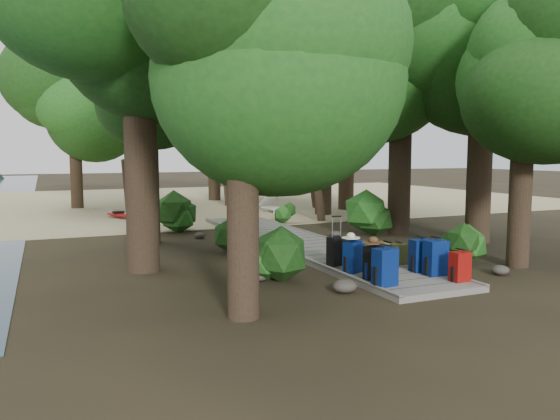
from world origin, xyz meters
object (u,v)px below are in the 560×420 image
backpack_right_b (436,256)px  backpack_right_c (421,254)px  duffel_right_khaki (388,251)px  kayak (119,214)px  backpack_right_d (399,253)px  sun_lounger (274,205)px  backpack_left_a (385,265)px  backpack_left_c (354,255)px  backpack_left_b (375,261)px  suitcase_on_boardwalk (336,251)px  backpack_right_a (460,265)px  lone_suitcase_on_sand (235,210)px

backpack_right_b → backpack_right_c: size_ratio=1.06×
duffel_right_khaki → kayak: bearing=110.1°
backpack_right_d → sun_lounger: bearing=79.3°
backpack_left_a → duffel_right_khaki: size_ratio=1.37×
backpack_left_a → backpack_left_c: bearing=78.6°
backpack_right_c → sun_lounger: (1.95, 12.41, -0.16)m
backpack_left_b → duffel_right_khaki: size_ratio=1.26×
sun_lounger → kayak: bearing=166.4°
suitcase_on_boardwalk → sun_lounger: bearing=54.7°
kayak → backpack_left_b: bearing=-99.6°
backpack_left_b → sun_lounger: backpack_left_b is taller
backpack_right_d → kayak: 12.93m
backpack_left_c → backpack_right_b: backpack_right_b is taller
backpack_right_c → backpack_right_b: bearing=-79.5°
backpack_left_a → backpack_right_d: 2.06m
backpack_right_c → kayak: size_ratio=0.21×
backpack_left_a → backpack_right_a: (1.52, -0.27, -0.07)m
backpack_right_b → lone_suitcase_on_sand: bearing=89.8°
duffel_right_khaki → suitcase_on_boardwalk: (-1.46, -0.18, 0.13)m
backpack_right_d → lone_suitcase_on_sand: backpack_right_d is taller
backpack_left_b → suitcase_on_boardwalk: 1.43m
backpack_left_a → backpack_left_c: 1.23m
backpack_right_c → suitcase_on_boardwalk: (-1.32, 1.21, -0.05)m
backpack_left_c → suitcase_on_boardwalk: bearing=70.0°
backpack_right_b → backpack_right_c: backpack_right_b is taller
backpack_right_d → kayak: bearing=109.0°
duffel_right_khaki → backpack_right_d: bearing=-103.6°
duffel_right_khaki → lone_suitcase_on_sand: (-0.30, 10.07, 0.00)m
backpack_right_c → backpack_left_b: bearing=-165.2°
backpack_left_b → kayak: (-3.18, 13.13, -0.28)m
backpack_right_b → backpack_right_d: (-0.03, 1.17, -0.14)m
backpack_right_b → suitcase_on_boardwalk: size_ratio=1.24×
backpack_left_c → backpack_right_d: (1.32, 0.28, -0.11)m
backpack_right_c → sun_lounger: 12.56m
backpack_right_b → lone_suitcase_on_sand: size_ratio=1.34×
backpack_right_c → duffel_right_khaki: size_ratio=1.29×
backpack_right_d → sun_lounger: (1.95, 11.64, -0.04)m
suitcase_on_boardwalk → kayak: bearing=85.9°
suitcase_on_boardwalk → sun_lounger: (3.27, 11.20, -0.11)m
backpack_right_a → backpack_right_c: (-0.13, 1.01, 0.05)m
backpack_left_c → lone_suitcase_on_sand: (1.15, 10.97, -0.17)m
backpack_right_a → backpack_right_c: 1.02m
backpack_left_a → backpack_right_a: backpack_left_a is taller
sun_lounger → suitcase_on_boardwalk: bearing=-115.4°
backpack_left_c → backpack_right_d: bearing=-8.3°
backpack_right_b → backpack_left_b: bearing=170.9°
backpack_left_a → suitcase_on_boardwalk: 1.95m
backpack_left_b → backpack_right_d: 1.62m
backpack_right_c → backpack_left_a: bearing=-147.1°
backpack_right_d → duffel_right_khaki: bearing=76.9°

